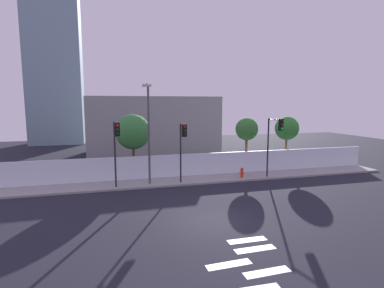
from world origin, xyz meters
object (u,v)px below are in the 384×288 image
at_px(traffic_light_left, 275,135).
at_px(street_lamp_curbside, 149,127).
at_px(traffic_light_center, 183,140).
at_px(roadside_tree_leftmost, 133,132).
at_px(traffic_light_right, 116,141).
at_px(roadside_tree_midright, 287,128).
at_px(roadside_tree_midleft, 247,130).
at_px(fire_hydrant, 242,172).

height_order(traffic_light_left, street_lamp_curbside, street_lamp_curbside).
bearing_deg(traffic_light_center, traffic_light_left, -2.05).
xyz_separation_m(traffic_light_left, roadside_tree_leftmost, (-10.64, 3.90, 0.12)).
distance_m(traffic_light_right, roadside_tree_leftmost, 4.14).
bearing_deg(roadside_tree_midright, traffic_light_left, -132.33).
relative_size(roadside_tree_midleft, roadside_tree_midright, 0.99).
bearing_deg(fire_hydrant, roadside_tree_leftmost, 160.11).
relative_size(traffic_light_left, roadside_tree_midright, 0.98).
xyz_separation_m(traffic_light_right, roadside_tree_midright, (15.61, 3.89, 0.18)).
bearing_deg(roadside_tree_midleft, roadside_tree_midright, 0.00).
distance_m(traffic_light_right, roadside_tree_midright, 16.08).
bearing_deg(roadside_tree_leftmost, street_lamp_curbside, -74.73).
height_order(traffic_light_right, roadside_tree_midleft, traffic_light_right).
bearing_deg(roadside_tree_midleft, traffic_light_left, -82.12).
bearing_deg(roadside_tree_midleft, fire_hydrant, -120.50).
bearing_deg(fire_hydrant, traffic_light_left, -21.10).
height_order(street_lamp_curbside, fire_hydrant, street_lamp_curbside).
xyz_separation_m(traffic_light_center, roadside_tree_midright, (10.90, 3.64, 0.35)).
bearing_deg(traffic_light_center, street_lamp_curbside, 170.51).
bearing_deg(fire_hydrant, street_lamp_curbside, -178.24).
bearing_deg(traffic_light_right, fire_hydrant, 5.14).
relative_size(roadside_tree_leftmost, roadside_tree_midright, 1.07).
xyz_separation_m(traffic_light_center, street_lamp_curbside, (-2.41, 0.40, 1.02)).
xyz_separation_m(traffic_light_left, roadside_tree_midleft, (-0.54, 3.90, 0.10)).
height_order(fire_hydrant, roadside_tree_leftmost, roadside_tree_leftmost).
distance_m(roadside_tree_leftmost, roadside_tree_midright, 14.19).
distance_m(traffic_light_left, traffic_light_center, 7.35).
distance_m(street_lamp_curbside, roadside_tree_midright, 13.71).
bearing_deg(traffic_light_right, roadside_tree_midleft, 18.67).
height_order(street_lamp_curbside, roadside_tree_midright, street_lamp_curbside).
height_order(traffic_light_right, fire_hydrant, traffic_light_right).
relative_size(street_lamp_curbside, roadside_tree_midright, 1.48).
height_order(fire_hydrant, roadside_tree_midright, roadside_tree_midright).
distance_m(traffic_light_left, fire_hydrant, 3.93).
bearing_deg(traffic_light_center, traffic_light_right, -177.01).
xyz_separation_m(traffic_light_right, fire_hydrant, (9.73, 0.88, -2.98)).
xyz_separation_m(roadside_tree_midleft, roadside_tree_midright, (4.10, 0.00, 0.00)).
xyz_separation_m(street_lamp_curbside, roadside_tree_midright, (13.31, 3.24, -0.67)).
bearing_deg(traffic_light_center, roadside_tree_midright, 18.48).
distance_m(traffic_light_right, fire_hydrant, 10.22).
distance_m(traffic_light_center, traffic_light_right, 4.72).
bearing_deg(street_lamp_curbside, traffic_light_center, -9.49).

